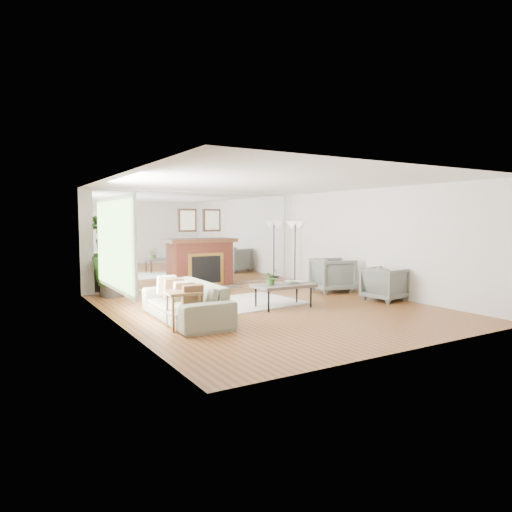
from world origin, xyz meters
TOP-DOWN VIEW (x-y plane):
  - ground at (0.00, 0.00)m, footprint 7.00×7.00m
  - wall_left at (-2.99, 0.00)m, footprint 0.02×7.00m
  - wall_right at (2.99, 0.00)m, footprint 0.02×7.00m
  - wall_back at (0.00, 3.49)m, footprint 6.00×0.02m
  - mirror_panel at (0.00, 3.47)m, footprint 5.40×0.04m
  - window_panel at (-2.96, 0.40)m, footprint 0.04×2.40m
  - fireplace at (0.00, 3.26)m, footprint 1.85×0.83m
  - area_rug at (-0.34, 0.66)m, footprint 2.68×2.05m
  - coffee_table at (0.24, -0.13)m, footprint 1.21×0.72m
  - sofa at (-1.90, -0.21)m, footprint 0.95×2.32m
  - armchair_back at (2.42, 0.93)m, footprint 1.09×1.08m
  - armchair_front at (2.60, -0.60)m, footprint 0.92×0.90m
  - side_table at (-2.16, -0.75)m, footprint 0.60×0.60m
  - potted_ficus at (-2.40, 2.99)m, footprint 1.13×1.13m
  - floor_lamp at (2.70, 2.90)m, footprint 0.56×0.31m
  - tabletop_plant at (-0.07, -0.13)m, footprint 0.34×0.31m
  - fruit_bowl at (0.39, -0.18)m, footprint 0.27×0.27m
  - book at (0.58, -0.04)m, footprint 0.26×0.32m

SIDE VIEW (x-z plane):
  - ground at x=0.00m, z-range 0.00..0.00m
  - area_rug at x=-0.34m, z-range 0.00..0.03m
  - sofa at x=-1.90m, z-range 0.00..0.67m
  - armchair_front at x=2.60m, z-range 0.00..0.73m
  - armchair_back at x=2.42m, z-range 0.00..0.83m
  - coffee_table at x=0.24m, z-range 0.20..0.68m
  - book at x=0.58m, z-range 0.48..0.50m
  - fruit_bowl at x=0.39m, z-range 0.48..0.54m
  - side_table at x=-2.16m, z-range 0.21..0.82m
  - tabletop_plant at x=-0.07m, z-range 0.48..0.80m
  - fireplace at x=0.00m, z-range -0.37..1.68m
  - potted_ficus at x=-2.40m, z-range 0.06..1.95m
  - wall_left at x=-2.99m, z-range 0.00..2.50m
  - wall_right at x=2.99m, z-range 0.00..2.50m
  - wall_back at x=0.00m, z-range 0.00..2.50m
  - mirror_panel at x=0.00m, z-range 0.05..2.45m
  - window_panel at x=-2.96m, z-range 0.60..2.10m
  - floor_lamp at x=2.70m, z-range 0.61..2.33m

